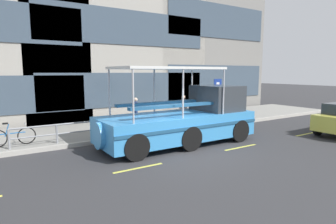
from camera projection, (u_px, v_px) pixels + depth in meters
name	position (u px, v px, depth m)	size (l,w,h in m)	color
ground_plane	(184.00, 152.00, 11.33)	(120.00, 120.00, 0.00)	#333335
sidewalk	(125.00, 127.00, 15.97)	(32.00, 4.80, 0.18)	gray
curb_edge	(146.00, 135.00, 13.90)	(32.00, 0.18, 0.18)	#B2ADA3
lane_centreline	(196.00, 156.00, 10.71)	(25.80, 0.12, 0.01)	#DBD64C
curb_guardrail	(149.00, 121.00, 14.28)	(12.41, 0.09, 0.81)	gray
parking_sign	(217.00, 92.00, 17.53)	(0.60, 0.12, 2.54)	#4C4F54
leaned_bicycle	(12.00, 137.00, 11.53)	(1.74, 0.46, 0.96)	black
duck_tour_boat	(187.00, 119.00, 12.68)	(8.66, 2.58, 3.35)	#388CD1
pedestrian_near_bow	(183.00, 106.00, 16.81)	(0.40, 0.31, 1.61)	#1E2338
pedestrian_mid_left	(136.00, 109.00, 15.38)	(0.27, 0.43, 1.60)	#1E2338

